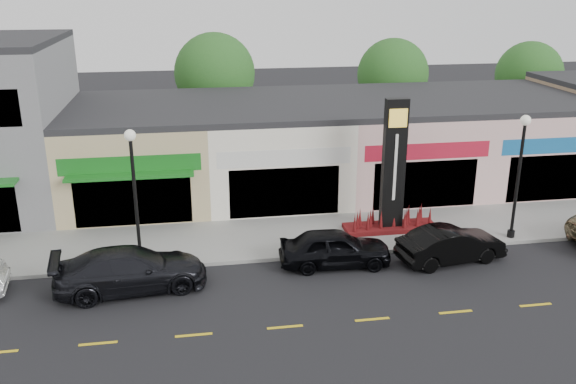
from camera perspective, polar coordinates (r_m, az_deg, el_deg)
name	(u,v)px	position (r m, az deg, el deg)	size (l,w,h in m)	color
ground	(350,279)	(23.81, 5.78, -8.11)	(120.00, 120.00, 0.00)	black
sidewalk	(325,234)	(27.60, 3.48, -3.91)	(52.00, 4.30, 0.15)	gray
curb	(337,254)	(25.60, 4.58, -5.85)	(52.00, 0.20, 0.15)	gray
shop_beige	(139,151)	(33.08, -13.80, 3.75)	(7.00, 10.85, 4.80)	tan
shop_cream	(270,145)	(33.24, -1.67, 4.38)	(7.00, 10.01, 4.80)	white
shop_pink_w	(394,140)	(34.84, 9.86, 4.79)	(7.00, 10.01, 4.80)	beige
shop_pink_e	(510,135)	(37.69, 20.02, 5.00)	(7.00, 10.01, 4.80)	beige
tree_rear_west	(215,73)	(40.33, -6.86, 10.96)	(5.20, 5.20, 7.83)	#382619
tree_rear_mid	(393,74)	(42.62, 9.78, 10.80)	(4.80, 4.80, 7.29)	#382619
tree_rear_east	(529,75)	(46.85, 21.61, 10.18)	(4.60, 4.60, 6.94)	#382619
lamp_west_near	(134,184)	(24.16, -14.20, 0.73)	(0.44, 0.44, 5.47)	black
lamp_east_near	(520,165)	(27.71, 20.87, 2.40)	(0.44, 0.44, 5.47)	black
pylon_sign	(393,185)	(27.48, 9.75, 0.64)	(4.20, 1.30, 6.00)	#550E11
car_dark_sedan	(131,270)	(23.34, -14.50, -7.05)	(5.53, 2.25, 1.61)	black
car_black_sedan	(335,248)	(24.54, 4.42, -5.23)	(4.46, 1.79, 1.52)	black
car_black_conv	(451,245)	(25.69, 15.00, -4.79)	(4.43, 1.54, 1.46)	black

